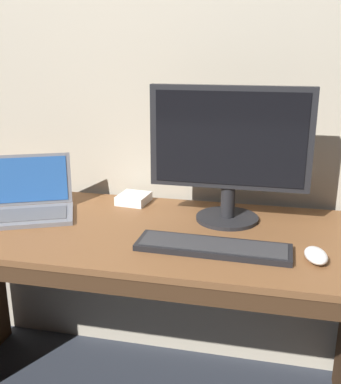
{
  "coord_description": "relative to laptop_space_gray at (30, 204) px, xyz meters",
  "views": [
    {
      "loc": [
        0.45,
        -1.45,
        1.38
      ],
      "look_at": [
        0.12,
        0.0,
        0.91
      ],
      "focal_mm": 42.91,
      "sensor_mm": 36.0,
      "label": 1
    }
  ],
  "objects": [
    {
      "name": "external_drive_box",
      "position": [
        0.34,
        0.22,
        -0.02
      ],
      "size": [
        0.13,
        0.14,
        0.04
      ],
      "primitive_type": "cube",
      "rotation": [
        0.0,
        0.0,
        -0.11
      ],
      "color": "silver",
      "rests_on": "desk"
    },
    {
      "name": "external_monitor",
      "position": [
        0.74,
        0.09,
        0.23
      ],
      "size": [
        0.56,
        0.23,
        0.49
      ],
      "color": "black",
      "rests_on": "desk"
    },
    {
      "name": "computer_mouse",
      "position": [
        1.03,
        -0.18,
        -0.02
      ],
      "size": [
        0.08,
        0.12,
        0.04
      ],
      "primitive_type": "ellipsoid",
      "rotation": [
        0.0,
        0.0,
        0.2
      ],
      "color": "white",
      "rests_on": "desk"
    },
    {
      "name": "wired_keyboard",
      "position": [
        0.72,
        -0.17,
        -0.03
      ],
      "size": [
        0.49,
        0.15,
        0.02
      ],
      "color": "black",
      "rests_on": "desk"
    },
    {
      "name": "laptop_space_gray",
      "position": [
        0.0,
        0.0,
        0.0
      ],
      "size": [
        0.39,
        0.36,
        0.21
      ],
      "color": "slate",
      "rests_on": "desk"
    },
    {
      "name": "desk",
      "position": [
        0.43,
        -0.05,
        -0.29
      ],
      "size": [
        1.63,
        0.68,
        0.77
      ],
      "color": "brown",
      "rests_on": "ground"
    }
  ]
}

